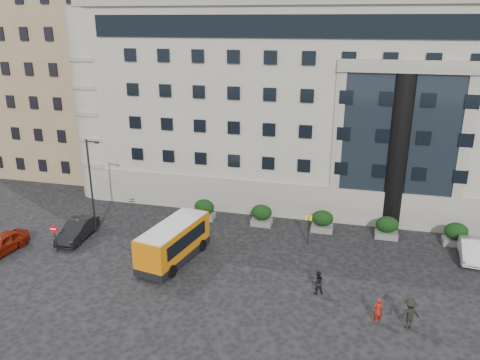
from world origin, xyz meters
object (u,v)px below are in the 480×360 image
object	(u,v)px
red_truck	(121,161)
pedestrian_a	(378,311)
minibus	(174,241)
parked_car_a	(1,244)
hedge_b	(262,215)
hedge_d	(387,227)
parked_car_b	(77,230)
parked_car_d	(142,176)
parked_car_c	(142,189)
white_taxi	(471,250)
pedestrian_c	(409,314)
pedestrian_b	(317,282)
hedge_c	(322,221)
hedge_a	(204,209)
street_lamp	(92,183)
no_entry_sign	(54,233)
hedge_e	(456,234)
bus_stop_sign	(308,224)

from	to	relation	value
red_truck	pedestrian_a	world-z (taller)	red_truck
minibus	red_truck	size ratio (longest dim) A/B	1.34
parked_car_a	hedge_b	bearing A→B (deg)	34.43
hedge_d	parked_car_b	distance (m)	25.14
minibus	parked_car_d	size ratio (longest dim) A/B	1.53
parked_car_b	parked_car_c	world-z (taller)	parked_car_b
parked_car_a	white_taxi	world-z (taller)	parked_car_a
pedestrian_c	hedge_d	bearing A→B (deg)	-106.27
pedestrian_b	parked_car_d	bearing A→B (deg)	-59.69
parked_car_a	pedestrian_c	distance (m)	29.38
minibus	red_truck	xyz separation A→B (m)	(-13.76, 18.33, -0.19)
hedge_c	parked_car_a	world-z (taller)	hedge_c
pedestrian_b	parked_car_a	bearing A→B (deg)	-18.56
minibus	hedge_a	bearing A→B (deg)	101.87
hedge_d	parked_car_b	size ratio (longest dim) A/B	0.39
street_lamp	hedge_d	bearing A→B (deg)	11.53
hedge_a	white_taxi	world-z (taller)	hedge_a
hedge_a	parked_car_a	bearing A→B (deg)	-142.80
hedge_a	street_lamp	world-z (taller)	street_lamp
hedge_b	no_entry_sign	distance (m)	16.74
hedge_d	white_taxi	size ratio (longest dim) A/B	0.44
hedge_e	red_truck	world-z (taller)	red_truck
street_lamp	pedestrian_a	distance (m)	23.89
hedge_a	hedge_c	distance (m)	10.40
red_truck	hedge_a	bearing A→B (deg)	-48.51
parked_car_a	pedestrian_a	world-z (taller)	pedestrian_a
parked_car_a	hedge_a	bearing A→B (deg)	43.17
hedge_d	bus_stop_sign	distance (m)	6.76
street_lamp	parked_car_d	world-z (taller)	street_lamp
bus_stop_sign	red_truck	bearing A→B (deg)	149.91
minibus	no_entry_sign	bearing A→B (deg)	-162.89
hedge_b	street_lamp	size ratio (longest dim) A/B	0.23
hedge_a	parked_car_a	size ratio (longest dim) A/B	0.41
parked_car_b	pedestrian_b	world-z (taller)	pedestrian_b
hedge_e	pedestrian_c	distance (m)	12.88
white_taxi	street_lamp	bearing A→B (deg)	-170.29
white_taxi	pedestrian_a	bearing A→B (deg)	-120.52
minibus	parked_car_c	world-z (taller)	minibus
bus_stop_sign	pedestrian_b	bearing A→B (deg)	-78.86
parked_car_b	bus_stop_sign	bearing A→B (deg)	7.06
parked_car_d	minibus	bearing A→B (deg)	-54.95
pedestrian_b	pedestrian_c	distance (m)	5.92
hedge_d	pedestrian_c	bearing A→B (deg)	-86.72
hedge_c	pedestrian_b	world-z (taller)	hedge_c
hedge_b	parked_car_c	distance (m)	13.82
white_taxi	pedestrian_b	bearing A→B (deg)	-140.05
red_truck	pedestrian_a	distance (m)	36.09
white_taxi	pedestrian_a	xyz separation A→B (m)	(-6.94, -9.87, 0.14)
parked_car_d	pedestrian_b	xyz separation A→B (m)	(20.79, -17.91, 0.16)
bus_stop_sign	no_entry_sign	world-z (taller)	bus_stop_sign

